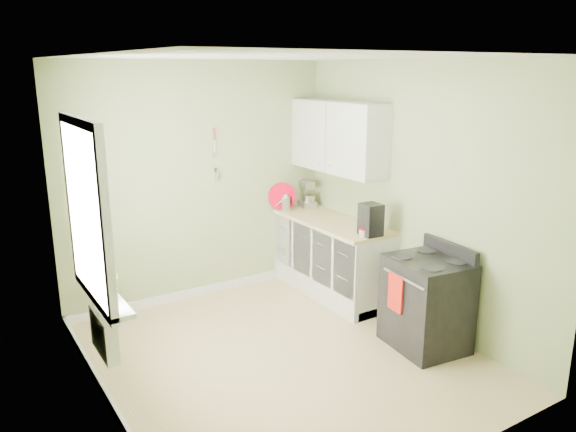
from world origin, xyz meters
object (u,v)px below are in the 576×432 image
kettle (285,202)px  coffee_maker (371,220)px  stove (427,303)px  stand_mixer (305,194)px

kettle → coffee_maker: 1.39m
kettle → stove: bearing=-84.8°
stand_mixer → coffee_maker: 1.45m
stand_mixer → coffee_maker: size_ratio=1.08×
stove → kettle: bearing=95.2°
kettle → stand_mixer: bearing=10.6°
stand_mixer → coffee_maker: stand_mixer is taller
kettle → coffee_maker: size_ratio=0.61×
stove → kettle: kettle is taller
stand_mixer → coffee_maker: bearing=-96.0°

